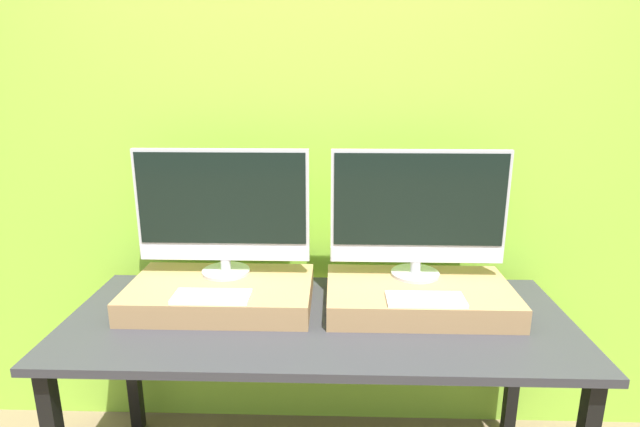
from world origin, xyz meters
name	(u,v)px	position (x,y,z in m)	size (l,w,h in m)	color
wall_back	(322,148)	(0.00, 0.80, 1.30)	(8.00, 0.04, 2.60)	#8CC638
workbench	(318,334)	(0.00, 0.37, 0.67)	(1.82, 0.73, 0.74)	#2D2D33
wooden_riser_left	(221,294)	(-0.38, 0.46, 0.79)	(0.69, 0.41, 0.09)	#99754C
monitor_left	(223,210)	(-0.38, 0.56, 1.09)	(0.67, 0.19, 0.50)	#B2B2B7
keyboard_left	(212,296)	(-0.38, 0.32, 0.84)	(0.27, 0.12, 0.01)	silver
wooden_riser_right	(418,296)	(0.38, 0.46, 0.79)	(0.69, 0.41, 0.09)	#99754C
monitor_right	(418,211)	(0.38, 0.56, 1.09)	(0.67, 0.19, 0.50)	#B2B2B7
keyboard_right	(426,299)	(0.38, 0.32, 0.84)	(0.27, 0.12, 0.01)	silver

